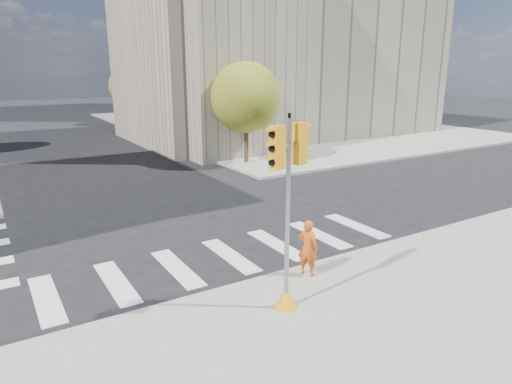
# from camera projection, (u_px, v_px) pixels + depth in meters

# --- Properties ---
(ground) EXTENTS (160.00, 160.00, 0.00)m
(ground) POSITION_uv_depth(u_px,v_px,m) (206.00, 236.00, 16.20)
(ground) COLOR black
(ground) RESTS_ON ground
(sidewalk_far_right) EXTENTS (28.00, 40.00, 0.15)m
(sidewalk_far_right) POSITION_uv_depth(u_px,v_px,m) (272.00, 124.00, 47.63)
(sidewalk_far_right) COLOR gray
(sidewalk_far_right) RESTS_ON ground
(civic_building) EXTENTS (26.00, 16.00, 19.39)m
(civic_building) POSITION_uv_depth(u_px,v_px,m) (275.00, 49.00, 37.86)
(civic_building) COLOR gray
(civic_building) RESTS_ON ground
(tree_re_near) EXTENTS (4.20, 4.20, 6.16)m
(tree_re_near) POSITION_uv_depth(u_px,v_px,m) (246.00, 97.00, 27.13)
(tree_re_near) COLOR #382616
(tree_re_near) RESTS_ON ground
(tree_re_mid) EXTENTS (4.60, 4.60, 6.66)m
(tree_re_mid) POSITION_uv_depth(u_px,v_px,m) (171.00, 86.00, 36.92)
(tree_re_mid) COLOR #382616
(tree_re_mid) RESTS_ON ground
(tree_re_far) EXTENTS (4.00, 4.00, 5.88)m
(tree_re_far) POSITION_uv_depth(u_px,v_px,m) (129.00, 87.00, 46.92)
(tree_re_far) COLOR #382616
(tree_re_far) RESTS_ON ground
(lamp_near) EXTENTS (0.35, 0.18, 8.11)m
(lamp_near) POSITION_uv_depth(u_px,v_px,m) (222.00, 86.00, 30.53)
(lamp_near) COLOR black
(lamp_near) RESTS_ON sidewalk_far_right
(lamp_far) EXTENTS (0.35, 0.18, 8.11)m
(lamp_far) POSITION_uv_depth(u_px,v_px,m) (152.00, 81.00, 42.05)
(lamp_far) COLOR black
(lamp_far) RESTS_ON sidewalk_far_right
(traffic_signal) EXTENTS (1.08, 0.56, 4.69)m
(traffic_signal) POSITION_uv_depth(u_px,v_px,m) (287.00, 230.00, 10.56)
(traffic_signal) COLOR orange
(traffic_signal) RESTS_ON sidewalk_near
(photographer) EXTENTS (0.62, 0.70, 1.61)m
(photographer) POSITION_uv_depth(u_px,v_px,m) (308.00, 248.00, 12.65)
(photographer) COLOR #CC4D13
(photographer) RESTS_ON sidewalk_near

